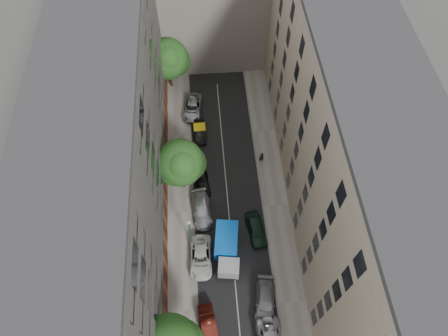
{
  "coord_description": "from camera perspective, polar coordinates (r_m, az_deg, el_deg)",
  "views": [
    {
      "loc": [
        -2.09,
        -20.6,
        41.45
      ],
      "look_at": [
        -0.38,
        1.85,
        6.0
      ],
      "focal_mm": 32.0,
      "sensor_mm": 36.0,
      "label": 1
    }
  ],
  "objects": [
    {
      "name": "car_left_2",
      "position": [
        43.38,
        -3.34,
        -12.62
      ],
      "size": [
        2.51,
        5.13,
        1.4
      ],
      "primitive_type": "imported",
      "rotation": [
        0.0,
        0.0,
        -0.04
      ],
      "color": "silver",
      "rests_on": "ground"
    },
    {
      "name": "tarp_truck",
      "position": [
        42.83,
        0.44,
        -11.44
      ],
      "size": [
        2.99,
        6.02,
        2.66
      ],
      "rotation": [
        0.0,
        0.0,
        -0.14
      ],
      "color": "black",
      "rests_on": "ground"
    },
    {
      "name": "car_left_4",
      "position": [
        47.33,
        -3.07,
        -2.07
      ],
      "size": [
        2.01,
        4.06,
        1.33
      ],
      "primitive_type": "imported",
      "rotation": [
        0.0,
        0.0,
        0.12
      ],
      "color": "black",
      "rests_on": "ground"
    },
    {
      "name": "sidewalk_right",
      "position": [
        46.84,
        7.39,
        -5.34
      ],
      "size": [
        3.0,
        44.0,
        0.15
      ],
      "primitive_type": "cube",
      "color": "gray",
      "rests_on": "ground"
    },
    {
      "name": "building_right",
      "position": [
        39.81,
        16.77,
        1.89
      ],
      "size": [
        8.0,
        44.0,
        20.0
      ],
      "primitive_type": "cube",
      "color": "#B5A48D",
      "rests_on": "ground"
    },
    {
      "name": "lamp_post",
      "position": [
        41.02,
        -4.84,
        -9.01
      ],
      "size": [
        0.36,
        0.36,
        6.09
      ],
      "color": "#1B6134",
      "rests_on": "sidewalk_left"
    },
    {
      "name": "tree_far",
      "position": [
        54.66,
        -7.92,
        15.0
      ],
      "size": [
        5.66,
        5.44,
        7.6
      ],
      "color": "#382619",
      "rests_on": "sidewalk_left"
    },
    {
      "name": "sidewalk_left",
      "position": [
        46.35,
        -6.19,
        -6.27
      ],
      "size": [
        3.0,
        44.0,
        0.15
      ],
      "primitive_type": "cube",
      "color": "gray",
      "rests_on": "ground"
    },
    {
      "name": "building_left",
      "position": [
        38.64,
        -15.69,
        -0.14
      ],
      "size": [
        8.0,
        44.0,
        20.0
      ],
      "primitive_type": "cube",
      "color": "#4D4A48",
      "rests_on": "ground"
    },
    {
      "name": "car_left_3",
      "position": [
        45.57,
        -3.22,
        -5.96
      ],
      "size": [
        2.46,
        5.12,
        1.44
      ],
      "primitive_type": "imported",
      "rotation": [
        0.0,
        0.0,
        0.09
      ],
      "color": "#B8B7BD",
      "rests_on": "ground"
    },
    {
      "name": "car_left_1",
      "position": [
        41.51,
        -2.2,
        -21.66
      ],
      "size": [
        2.09,
        4.42,
        1.4
      ],
      "primitive_type": "imported",
      "rotation": [
        0.0,
        0.0,
        0.15
      ],
      "color": "#4F160F",
      "rests_on": "ground"
    },
    {
      "name": "pedestrian",
      "position": [
        49.0,
        5.37,
        1.54
      ],
      "size": [
        0.66,
        0.48,
        1.69
      ],
      "primitive_type": "imported",
      "rotation": [
        0.0,
        0.0,
        3.27
      ],
      "color": "black",
      "rests_on": "sidewalk_right"
    },
    {
      "name": "car_left_5",
      "position": [
        51.63,
        -3.47,
        5.19
      ],
      "size": [
        1.47,
        3.9,
        1.27
      ],
      "primitive_type": "imported",
      "rotation": [
        0.0,
        0.0,
        0.03
      ],
      "color": "black",
      "rests_on": "ground"
    },
    {
      "name": "ground",
      "position": [
        46.34,
        0.64,
        -5.88
      ],
      "size": [
        120.0,
        120.0,
        0.0
      ],
      "primitive_type": "plane",
      "color": "#4C4C49",
      "rests_on": "ground"
    },
    {
      "name": "car_right_1",
      "position": [
        42.2,
        5.91,
        -18.35
      ],
      "size": [
        2.68,
        5.1,
        1.41
      ],
      "primitive_type": "imported",
      "rotation": [
        0.0,
        0.0,
        -0.15
      ],
      "color": "slate",
      "rests_on": "ground"
    },
    {
      "name": "car_right_2",
      "position": [
        44.58,
        4.61,
        -8.73
      ],
      "size": [
        2.36,
        4.6,
        1.5
      ],
      "primitive_type": "imported",
      "rotation": [
        0.0,
        0.0,
        0.14
      ],
      "color": "black",
      "rests_on": "ground"
    },
    {
      "name": "tree_mid",
      "position": [
        43.6,
        -6.12,
        0.57
      ],
      "size": [
        5.52,
        5.27,
        7.72
      ],
      "color": "#382619",
      "rests_on": "sidewalk_left"
    },
    {
      "name": "car_left_6",
      "position": [
        54.21,
        -4.52,
        8.6
      ],
      "size": [
        2.92,
        5.26,
        1.39
      ],
      "primitive_type": "imported",
      "rotation": [
        0.0,
        0.0,
        -0.12
      ],
      "color": "#B7B7BC",
      "rests_on": "ground"
    },
    {
      "name": "road_surface",
      "position": [
        46.33,
        0.64,
        -5.88
      ],
      "size": [
        8.0,
        44.0,
        0.02
      ],
      "primitive_type": "cube",
      "color": "black",
      "rests_on": "ground"
    }
  ]
}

